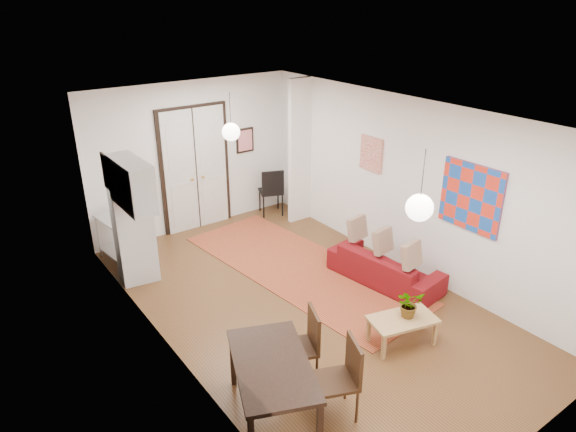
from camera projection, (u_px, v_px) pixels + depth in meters
floor at (303, 302)px, 7.88m from camera, size 7.00×7.00×0.00m
ceiling at (306, 114)px, 6.71m from camera, size 4.20×7.00×0.02m
wall_back at (194, 157)px, 9.89m from camera, size 4.20×0.02×2.90m
wall_front at (538, 339)px, 4.70m from camera, size 4.20×0.02×2.90m
wall_left at (166, 257)px, 6.16m from camera, size 0.02×7.00×2.90m
wall_right at (405, 186)px, 8.42m from camera, size 0.02×7.00×2.90m
double_doors at (196, 170)px, 9.95m from camera, size 1.44×0.06×2.50m
stub_partition at (300, 152)px, 10.18m from camera, size 0.50×0.10×2.90m
wall_cabinet at (131, 184)px, 7.19m from camera, size 0.35×1.00×0.70m
painting_popart at (471, 197)px, 7.40m from camera, size 0.05×1.00×1.00m
painting_abstract at (371, 154)px, 8.86m from camera, size 0.05×0.50×0.60m
poster_back at (245, 140)px, 10.42m from camera, size 0.40×0.03×0.50m
print_left at (108, 173)px, 7.46m from camera, size 0.03×0.44×0.54m
pendant_back at (231, 132)px, 8.45m from camera, size 0.30×0.30×0.80m
pendant_front at (419, 208)px, 5.49m from camera, size 0.30×0.30×0.80m
kilim_rug at (301, 268)px, 8.83m from camera, size 2.19×4.74×0.01m
sofa at (385, 267)px, 8.33m from camera, size 0.99×1.97×0.55m
coffee_table at (403, 322)px, 6.83m from camera, size 0.98×0.70×0.39m
potted_plant at (409, 304)px, 6.78m from camera, size 0.41×0.38×0.39m
kitchen_counter at (122, 235)px, 8.86m from camera, size 0.65×1.11×0.81m
bowl at (126, 224)px, 8.51m from camera, size 0.21×0.21×0.05m
soap_bottle at (114, 210)px, 8.89m from camera, size 0.09×0.08×0.17m
fridge at (134, 233)px, 8.25m from camera, size 0.65×0.65×1.63m
dining_table at (272, 369)px, 5.47m from camera, size 1.25×1.57×0.76m
dining_chair_near at (292, 338)px, 6.18m from camera, size 0.58×0.70×0.94m
dining_chair_far at (330, 370)px, 5.66m from camera, size 0.58×0.70×0.94m
black_side_chair at (268, 186)px, 10.88m from camera, size 0.60×0.62×1.01m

